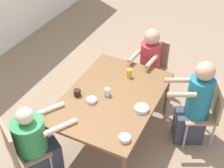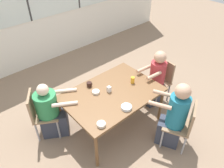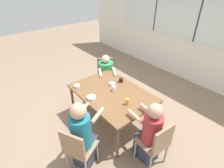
{
  "view_description": "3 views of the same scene",
  "coord_description": "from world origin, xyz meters",
  "px_view_note": "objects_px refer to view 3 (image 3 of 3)",
  "views": [
    {
      "loc": [
        -2.56,
        -1.25,
        3.14
      ],
      "look_at": [
        0.0,
        0.0,
        0.91
      ],
      "focal_mm": 50.0,
      "sensor_mm": 36.0,
      "label": 1
    },
    {
      "loc": [
        -1.78,
        -2.02,
        3.01
      ],
      "look_at": [
        0.0,
        0.0,
        0.91
      ],
      "focal_mm": 35.0,
      "sensor_mm": 36.0,
      "label": 2
    },
    {
      "loc": [
        2.08,
        -1.71,
        2.6
      ],
      "look_at": [
        0.0,
        0.0,
        0.91
      ],
      "focal_mm": 28.0,
      "sensor_mm": 36.0,
      "label": 3
    }
  ],
  "objects_px": {
    "bowl_white_shallow": "(77,86)",
    "bowl_cereal": "(91,98)",
    "bowl_fruit": "(112,84)",
    "person_man_blue_shirt": "(149,135)",
    "person_woman_green_shirt": "(83,137)",
    "coffee_mug": "(121,80)",
    "juice_glass": "(127,102)",
    "chair_for_man_blue_shirt": "(157,142)",
    "milk_carton_small": "(114,88)",
    "person_man_teal_shirt": "(106,78)",
    "chair_for_woman_green_shirt": "(77,148)",
    "chair_for_man_teal_shirt": "(105,72)"
  },
  "relations": [
    {
      "from": "bowl_white_shallow",
      "to": "bowl_cereal",
      "type": "xyz_separation_m",
      "value": [
        0.49,
        0.01,
        -0.0
      ]
    },
    {
      "from": "bowl_fruit",
      "to": "person_man_blue_shirt",
      "type": "bearing_deg",
      "value": -12.19
    },
    {
      "from": "person_woman_green_shirt",
      "to": "coffee_mug",
      "type": "xyz_separation_m",
      "value": [
        -0.62,
        1.3,
        0.21
      ]
    },
    {
      "from": "coffee_mug",
      "to": "bowl_fruit",
      "type": "xyz_separation_m",
      "value": [
        -0.03,
        -0.21,
        -0.02
      ]
    },
    {
      "from": "person_woman_green_shirt",
      "to": "juice_glass",
      "type": "xyz_separation_m",
      "value": [
        -0.0,
        0.89,
        0.23
      ]
    },
    {
      "from": "chair_for_man_blue_shirt",
      "to": "milk_carton_small",
      "type": "distance_m",
      "value": 1.23
    },
    {
      "from": "milk_carton_small",
      "to": "bowl_fruit",
      "type": "xyz_separation_m",
      "value": [
        -0.18,
        0.11,
        -0.03
      ]
    },
    {
      "from": "juice_glass",
      "to": "person_man_blue_shirt",
      "type": "bearing_deg",
      "value": -6.26
    },
    {
      "from": "juice_glass",
      "to": "bowl_fruit",
      "type": "xyz_separation_m",
      "value": [
        -0.64,
        0.2,
        -0.04
      ]
    },
    {
      "from": "person_woman_green_shirt",
      "to": "person_man_teal_shirt",
      "type": "relative_size",
      "value": 1.17
    },
    {
      "from": "person_man_blue_shirt",
      "to": "coffee_mug",
      "type": "xyz_separation_m",
      "value": [
        -1.19,
        0.47,
        0.24
      ]
    },
    {
      "from": "person_woman_green_shirt",
      "to": "bowl_cereal",
      "type": "xyz_separation_m",
      "value": [
        -0.52,
        0.51,
        0.19
      ]
    },
    {
      "from": "coffee_mug",
      "to": "bowl_white_shallow",
      "type": "height_order",
      "value": "coffee_mug"
    },
    {
      "from": "milk_carton_small",
      "to": "chair_for_woman_green_shirt",
      "type": "bearing_deg",
      "value": -64.61
    },
    {
      "from": "chair_for_man_teal_shirt",
      "to": "person_man_blue_shirt",
      "type": "xyz_separation_m",
      "value": [
        2.03,
        -0.71,
        0.01
      ]
    },
    {
      "from": "bowl_cereal",
      "to": "chair_for_woman_green_shirt",
      "type": "bearing_deg",
      "value": -47.82
    },
    {
      "from": "milk_carton_small",
      "to": "bowl_white_shallow",
      "type": "xyz_separation_m",
      "value": [
        -0.55,
        -0.48,
        -0.03
      ]
    },
    {
      "from": "bowl_white_shallow",
      "to": "person_man_teal_shirt",
      "type": "bearing_deg",
      "value": 107.1
    },
    {
      "from": "chair_for_woman_green_shirt",
      "to": "coffee_mug",
      "type": "bearing_deg",
      "value": 89.63
    },
    {
      "from": "chair_for_man_teal_shirt",
      "to": "juice_glass",
      "type": "relative_size",
      "value": 7.53
    },
    {
      "from": "person_man_blue_shirt",
      "to": "chair_for_woman_green_shirt",
      "type": "bearing_deg",
      "value": 158.02
    },
    {
      "from": "chair_for_woman_green_shirt",
      "to": "bowl_fruit",
      "type": "relative_size",
      "value": 7.18
    },
    {
      "from": "chair_for_woman_green_shirt",
      "to": "chair_for_man_teal_shirt",
      "type": "xyz_separation_m",
      "value": [
        -1.53,
        1.68,
        0.0
      ]
    },
    {
      "from": "chair_for_woman_green_shirt",
      "to": "chair_for_man_teal_shirt",
      "type": "distance_m",
      "value": 2.27
    },
    {
      "from": "person_man_blue_shirt",
      "to": "coffee_mug",
      "type": "height_order",
      "value": "person_man_blue_shirt"
    },
    {
      "from": "person_man_teal_shirt",
      "to": "coffee_mug",
      "type": "xyz_separation_m",
      "value": [
        0.69,
        -0.15,
        0.32
      ]
    },
    {
      "from": "chair_for_man_teal_shirt",
      "to": "bowl_white_shallow",
      "type": "bearing_deg",
      "value": 54.38
    },
    {
      "from": "chair_for_man_blue_shirt",
      "to": "coffee_mug",
      "type": "xyz_separation_m",
      "value": [
        -1.35,
        0.49,
        0.25
      ]
    },
    {
      "from": "coffee_mug",
      "to": "juice_glass",
      "type": "distance_m",
      "value": 0.74
    },
    {
      "from": "milk_carton_small",
      "to": "bowl_white_shallow",
      "type": "bearing_deg",
      "value": -139.33
    },
    {
      "from": "chair_for_woman_green_shirt",
      "to": "person_man_teal_shirt",
      "type": "height_order",
      "value": "person_man_teal_shirt"
    },
    {
      "from": "person_woman_green_shirt",
      "to": "person_man_blue_shirt",
      "type": "height_order",
      "value": "person_woman_green_shirt"
    },
    {
      "from": "chair_for_woman_green_shirt",
      "to": "juice_glass",
      "type": "relative_size",
      "value": 7.53
    },
    {
      "from": "person_woman_green_shirt",
      "to": "person_man_teal_shirt",
      "type": "distance_m",
      "value": 1.95
    },
    {
      "from": "person_man_teal_shirt",
      "to": "juice_glass",
      "type": "distance_m",
      "value": 1.45
    },
    {
      "from": "chair_for_man_blue_shirt",
      "to": "coffee_mug",
      "type": "height_order",
      "value": "chair_for_man_blue_shirt"
    },
    {
      "from": "person_man_blue_shirt",
      "to": "coffee_mug",
      "type": "distance_m",
      "value": 1.3
    },
    {
      "from": "person_woman_green_shirt",
      "to": "bowl_cereal",
      "type": "bearing_deg",
      "value": 109.96
    },
    {
      "from": "person_woman_green_shirt",
      "to": "person_man_blue_shirt",
      "type": "relative_size",
      "value": 1.07
    },
    {
      "from": "person_man_teal_shirt",
      "to": "milk_carton_small",
      "type": "relative_size",
      "value": 10.21
    },
    {
      "from": "chair_for_man_blue_shirt",
      "to": "coffee_mug",
      "type": "distance_m",
      "value": 1.46
    },
    {
      "from": "chair_for_woman_green_shirt",
      "to": "milk_carton_small",
      "type": "relative_size",
      "value": 8.55
    },
    {
      "from": "bowl_fruit",
      "to": "coffee_mug",
      "type": "bearing_deg",
      "value": 82.49
    },
    {
      "from": "person_man_blue_shirt",
      "to": "bowl_cereal",
      "type": "xyz_separation_m",
      "value": [
        -1.09,
        -0.32,
        0.22
      ]
    },
    {
      "from": "person_woman_green_shirt",
      "to": "bowl_fruit",
      "type": "bearing_deg",
      "value": 94.81
    },
    {
      "from": "person_woman_green_shirt",
      "to": "bowl_fruit",
      "type": "xyz_separation_m",
      "value": [
        -0.64,
        1.09,
        0.19
      ]
    },
    {
      "from": "chair_for_man_teal_shirt",
      "to": "coffee_mug",
      "type": "distance_m",
      "value": 0.91
    },
    {
      "from": "coffee_mug",
      "to": "milk_carton_small",
      "type": "height_order",
      "value": "milk_carton_small"
    },
    {
      "from": "coffee_mug",
      "to": "bowl_white_shallow",
      "type": "relative_size",
      "value": 0.74
    },
    {
      "from": "chair_for_woman_green_shirt",
      "to": "bowl_white_shallow",
      "type": "height_order",
      "value": "chair_for_woman_green_shirt"
    }
  ]
}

